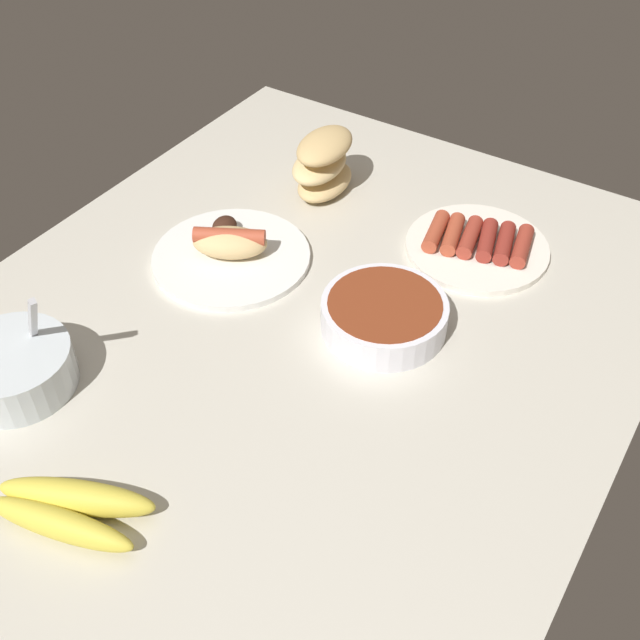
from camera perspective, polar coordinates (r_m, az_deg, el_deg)
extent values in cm
cube|color=beige|center=(105.10, -3.18, -2.24)|extent=(120.00, 90.00, 3.00)
cylinder|color=white|center=(117.67, -6.56, 4.64)|extent=(23.87, 23.87, 1.00)
ellipsoid|color=#DBB77A|center=(116.03, -6.66, 5.69)|extent=(10.59, 12.67, 4.40)
cylinder|color=#AD472D|center=(115.30, -6.71, 6.16)|extent=(7.16, 10.47, 2.40)
ellipsoid|color=#381E14|center=(120.80, -7.06, 6.88)|extent=(4.91, 4.24, 2.80)
cylinder|color=white|center=(104.79, 4.75, 0.32)|extent=(17.20, 17.20, 4.45)
cylinder|color=maroon|center=(103.56, 4.80, 1.06)|extent=(15.48, 15.48, 1.00)
ellipsoid|color=gold|center=(88.62, -18.67, -14.06)|extent=(7.45, 17.91, 3.54)
ellipsoid|color=gold|center=(89.79, -17.51, -12.35)|extent=(10.64, 17.77, 3.91)
cylinder|color=silver|center=(103.93, -21.65, -3.35)|extent=(15.02, 15.02, 5.65)
cylinder|color=beige|center=(103.17, -21.81, -2.92)|extent=(13.22, 13.22, 2.54)
cube|color=#B7B7BC|center=(100.00, -20.41, -0.28)|extent=(3.94, 8.92, 13.96)
ellipsoid|color=#DBB77A|center=(131.34, 0.36, 10.18)|extent=(13.19, 8.76, 3.60)
ellipsoid|color=#E5C689|center=(129.06, -0.04, 11.43)|extent=(13.46, 9.27, 3.60)
ellipsoid|color=tan|center=(127.00, 0.35, 12.75)|extent=(13.24, 8.86, 3.60)
cylinder|color=white|center=(121.15, 11.50, 5.26)|extent=(21.88, 21.88, 1.00)
cylinder|color=#9E3828|center=(120.12, 14.68, 5.29)|extent=(8.93, 4.20, 2.38)
cylinder|color=maroon|center=(120.09, 13.46, 5.53)|extent=(8.94, 4.52, 2.38)
cylinder|color=maroon|center=(120.11, 12.23, 5.78)|extent=(8.93, 4.71, 2.38)
cylinder|color=#9E3828|center=(120.19, 11.00, 6.02)|extent=(8.92, 4.16, 2.38)
cylinder|color=#AD472D|center=(120.33, 9.77, 6.25)|extent=(8.94, 4.54, 2.38)
cylinder|color=#AD472D|center=(120.52, 8.54, 6.49)|extent=(8.92, 4.13, 2.38)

